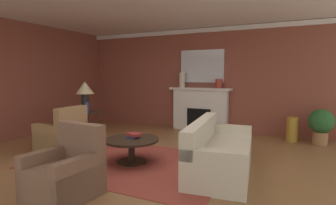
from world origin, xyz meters
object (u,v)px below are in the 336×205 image
(side_table, at_px, (86,124))
(vase_tall_corner, at_px, (292,129))
(fireplace, at_px, (200,110))
(vase_mantel_left, at_px, (182,80))
(potted_plant, at_px, (321,124))
(vase_mantel_right, at_px, (219,84))
(vase_on_side_table, at_px, (87,108))
(mantel_mirror, at_px, (202,66))
(coffee_table, at_px, (132,145))
(armchair_near_window, at_px, (62,136))
(armchair_facing_fireplace, at_px, (65,174))
(sofa, at_px, (219,154))
(table_lamp, at_px, (85,91))

(side_table, bearing_deg, vase_tall_corner, 23.05)
(fireplace, distance_m, vase_tall_corner, 2.48)
(vase_mantel_left, relative_size, potted_plant, 0.53)
(vase_tall_corner, xyz_separation_m, vase_mantel_right, (-1.90, 0.25, 1.07))
(potted_plant, bearing_deg, vase_mantel_right, 173.05)
(vase_mantel_right, bearing_deg, potted_plant, -6.95)
(vase_on_side_table, bearing_deg, potted_plant, 21.84)
(fireplace, distance_m, potted_plant, 3.07)
(vase_tall_corner, height_order, vase_mantel_right, vase_mantel_right)
(mantel_mirror, relative_size, vase_mantel_left, 2.96)
(coffee_table, relative_size, vase_tall_corner, 1.68)
(armchair_near_window, bearing_deg, potted_plant, 29.83)
(armchair_facing_fireplace, bearing_deg, fireplace, 87.59)
(fireplace, xyz_separation_m, vase_mantel_right, (0.55, -0.05, 0.78))
(vase_on_side_table, height_order, potted_plant, vase_on_side_table)
(side_table, distance_m, vase_on_side_table, 0.46)
(side_table, bearing_deg, vase_on_side_table, -38.66)
(vase_mantel_left, bearing_deg, potted_plant, -4.84)
(vase_mantel_right, bearing_deg, vase_on_side_table, -138.04)
(mantel_mirror, distance_m, sofa, 3.82)
(mantel_mirror, relative_size, coffee_table, 1.30)
(armchair_near_window, bearing_deg, sofa, 2.99)
(mantel_mirror, relative_size, sofa, 0.59)
(coffee_table, bearing_deg, table_lamp, 152.78)
(side_table, bearing_deg, armchair_facing_fireplace, -52.26)
(armchair_near_window, bearing_deg, vase_mantel_left, 65.57)
(mantel_mirror, relative_size, armchair_near_window, 1.36)
(sofa, bearing_deg, armchair_near_window, -177.01)
(armchair_near_window, bearing_deg, vase_tall_corner, 33.54)
(sofa, relative_size, potted_plant, 2.64)
(side_table, relative_size, table_lamp, 0.93)
(vase_tall_corner, bearing_deg, vase_mantel_left, 175.23)
(vase_tall_corner, height_order, vase_mantel_left, vase_mantel_left)
(fireplace, distance_m, armchair_facing_fireplace, 4.90)
(side_table, bearing_deg, coffee_table, -27.22)
(table_lamp, bearing_deg, potted_plant, 20.14)
(armchair_near_window, bearing_deg, side_table, 102.65)
(sofa, distance_m, table_lamp, 3.80)
(armchair_near_window, height_order, vase_mantel_right, vase_mantel_right)
(armchair_facing_fireplace, distance_m, potted_plant, 5.59)
(fireplace, height_order, vase_mantel_left, vase_mantel_left)
(armchair_near_window, xyz_separation_m, vase_mantel_left, (1.46, 3.20, 1.15))
(fireplace, xyz_separation_m, mantel_mirror, (0.00, 0.12, 1.27))
(armchair_near_window, relative_size, side_table, 1.36)
(sofa, distance_m, vase_on_side_table, 3.56)
(sofa, xyz_separation_m, side_table, (-3.60, 0.79, 0.10))
(fireplace, xyz_separation_m, side_table, (-2.22, -2.29, -0.19))
(armchair_near_window, relative_size, armchair_facing_fireplace, 1.00)
(fireplace, distance_m, vase_on_side_table, 3.18)
(table_lamp, relative_size, potted_plant, 0.90)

